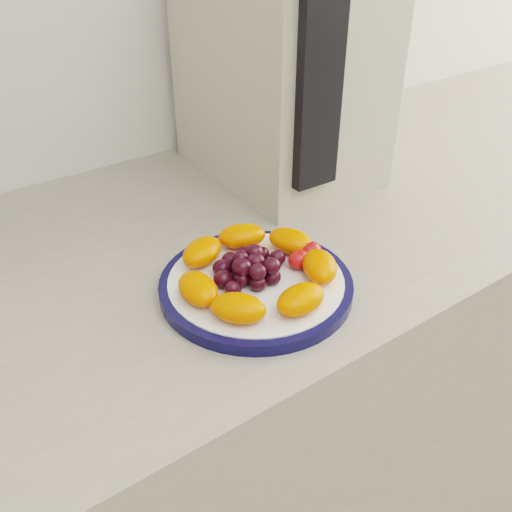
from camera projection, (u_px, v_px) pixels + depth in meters
counter at (199, 456)px, 1.02m from camera, size 3.50×0.60×0.90m
cabinet_face at (200, 467)px, 1.04m from camera, size 3.48×0.58×0.84m
plate_rim at (256, 285)px, 0.69m from camera, size 0.23×0.23×0.01m
plate_face at (256, 285)px, 0.68m from camera, size 0.21×0.21×0.02m
appliance_body at (280, 54)px, 0.87m from camera, size 0.23×0.31×0.39m
appliance_panel at (319, 82)px, 0.73m from camera, size 0.07×0.02×0.29m
fruit_plate at (258, 267)px, 0.68m from camera, size 0.20×0.20×0.04m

